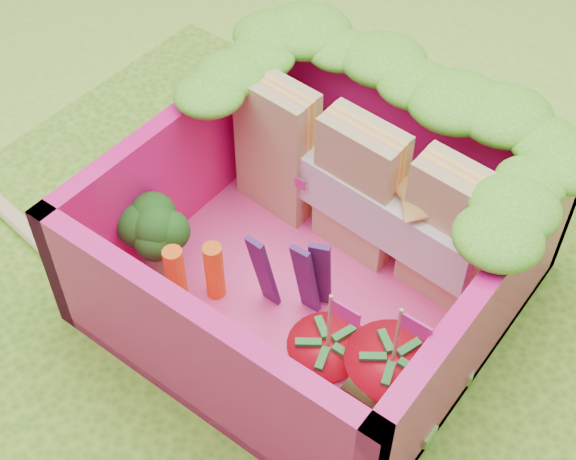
% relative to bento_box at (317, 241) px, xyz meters
% --- Properties ---
extents(ground, '(14.00, 14.00, 0.00)m').
position_rel_bento_box_xyz_m(ground, '(-0.25, -0.26, -0.31)').
color(ground, '#90BD35').
rests_on(ground, ground).
extents(placemat, '(2.60, 2.60, 0.03)m').
position_rel_bento_box_xyz_m(placemat, '(-0.25, -0.26, -0.29)').
color(placemat, '#568F20').
rests_on(placemat, ground).
extents(bento_floor, '(1.30, 1.30, 0.05)m').
position_rel_bento_box_xyz_m(bento_floor, '(0.00, 0.00, -0.25)').
color(bento_floor, '#F83F93').
rests_on(bento_floor, placemat).
extents(bento_box, '(1.30, 1.30, 0.55)m').
position_rel_bento_box_xyz_m(bento_box, '(0.00, 0.00, 0.00)').
color(bento_box, '#E41378').
rests_on(bento_box, placemat).
extents(lettuce_ruffle, '(1.43, 0.77, 0.11)m').
position_rel_bento_box_xyz_m(lettuce_ruffle, '(-0.00, 0.46, 0.33)').
color(lettuce_ruffle, '#3C8F1A').
rests_on(lettuce_ruffle, bento_box).
extents(sandwich_stack, '(1.07, 0.25, 0.56)m').
position_rel_bento_box_xyz_m(sandwich_stack, '(0.01, 0.26, 0.05)').
color(sandwich_stack, tan).
rests_on(sandwich_stack, bento_floor).
extents(broccoli, '(0.33, 0.33, 0.27)m').
position_rel_bento_box_xyz_m(broccoli, '(-0.48, -0.29, -0.04)').
color(broccoli, '#66A750').
rests_on(broccoli, bento_floor).
extents(carrot_sticks, '(0.14, 0.19, 0.29)m').
position_rel_bento_box_xyz_m(carrot_sticks, '(-0.29, -0.32, -0.09)').
color(carrot_sticks, orange).
rests_on(carrot_sticks, bento_floor).
extents(purple_wedges, '(0.23, 0.14, 0.38)m').
position_rel_bento_box_xyz_m(purple_wedges, '(0.02, -0.14, -0.04)').
color(purple_wedges, '#411751').
rests_on(purple_wedges, bento_floor).
extents(strawberry_left, '(0.25, 0.25, 0.49)m').
position_rel_bento_box_xyz_m(strawberry_left, '(0.29, -0.34, -0.09)').
color(strawberry_left, red).
rests_on(strawberry_left, bento_floor).
extents(strawberry_right, '(0.29, 0.29, 0.53)m').
position_rel_bento_box_xyz_m(strawberry_right, '(0.48, -0.29, -0.07)').
color(strawberry_right, red).
rests_on(strawberry_right, bento_floor).
extents(snap_peas, '(0.61, 0.48, 0.05)m').
position_rel_bento_box_xyz_m(snap_peas, '(0.40, -0.23, -0.20)').
color(snap_peas, '#58BC3B').
rests_on(snap_peas, bento_floor).
extents(chopsticks, '(2.28, 0.36, 0.05)m').
position_rel_bento_box_xyz_m(chopsticks, '(-1.12, -0.44, -0.25)').
color(chopsticks, '#E2C07C').
rests_on(chopsticks, placemat).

